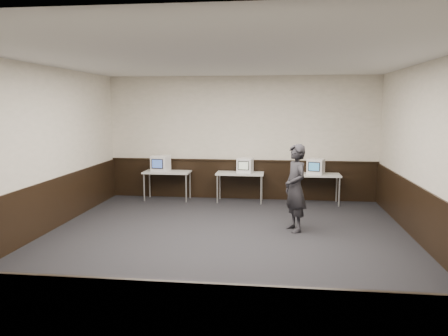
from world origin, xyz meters
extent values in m
plane|color=black|center=(0.00, 0.00, 0.00)|extent=(8.00, 8.00, 0.00)
plane|color=white|center=(0.00, 0.00, 3.20)|extent=(8.00, 8.00, 0.00)
plane|color=beige|center=(0.00, 4.00, 1.60)|extent=(7.00, 0.00, 7.00)
plane|color=beige|center=(0.00, -4.00, 1.60)|extent=(7.00, 0.00, 7.00)
plane|color=beige|center=(-3.50, 0.00, 1.60)|extent=(0.00, 8.00, 8.00)
plane|color=beige|center=(3.50, 0.00, 1.60)|extent=(0.00, 8.00, 8.00)
cube|color=black|center=(0.00, 3.98, 0.50)|extent=(6.98, 0.04, 1.00)
cube|color=black|center=(-3.48, 0.00, 0.50)|extent=(0.04, 7.98, 1.00)
cube|color=black|center=(3.48, 0.00, 0.50)|extent=(0.04, 7.98, 1.00)
cube|color=black|center=(0.00, 3.96, 1.02)|extent=(6.98, 0.06, 0.04)
cube|color=beige|center=(-1.90, 3.60, 0.73)|extent=(1.20, 0.60, 0.04)
cylinder|color=#999999|center=(-2.45, 3.35, 0.35)|extent=(0.04, 0.04, 0.71)
cylinder|color=#999999|center=(-1.35, 3.35, 0.35)|extent=(0.04, 0.04, 0.71)
cylinder|color=#999999|center=(-2.45, 3.85, 0.35)|extent=(0.04, 0.04, 0.71)
cylinder|color=#999999|center=(-1.35, 3.85, 0.35)|extent=(0.04, 0.04, 0.71)
cube|color=beige|center=(0.00, 3.60, 0.73)|extent=(1.20, 0.60, 0.04)
cylinder|color=#999999|center=(-0.55, 3.35, 0.35)|extent=(0.04, 0.04, 0.71)
cylinder|color=#999999|center=(0.55, 3.35, 0.35)|extent=(0.04, 0.04, 0.71)
cylinder|color=#999999|center=(-0.55, 3.85, 0.35)|extent=(0.04, 0.04, 0.71)
cylinder|color=#999999|center=(0.55, 3.85, 0.35)|extent=(0.04, 0.04, 0.71)
cube|color=beige|center=(1.90, 3.60, 0.73)|extent=(1.20, 0.60, 0.04)
cylinder|color=#999999|center=(1.35, 3.35, 0.35)|extent=(0.04, 0.04, 0.71)
cylinder|color=#999999|center=(2.45, 3.35, 0.35)|extent=(0.04, 0.04, 0.71)
cylinder|color=#999999|center=(1.35, 3.85, 0.35)|extent=(0.04, 0.04, 0.71)
cylinder|color=#999999|center=(2.45, 3.85, 0.35)|extent=(0.04, 0.04, 0.71)
cube|color=white|center=(-2.06, 3.56, 0.96)|extent=(0.47, 0.49, 0.41)
cube|color=black|center=(-2.09, 3.35, 0.98)|extent=(0.31, 0.06, 0.25)
cube|color=#3D5EB5|center=(-2.09, 3.34, 0.98)|extent=(0.27, 0.04, 0.21)
cube|color=white|center=(0.13, 3.63, 0.94)|extent=(0.43, 0.44, 0.37)
cube|color=black|center=(0.10, 3.43, 0.96)|extent=(0.28, 0.06, 0.22)
cube|color=#B7C2AA|center=(0.10, 3.42, 0.96)|extent=(0.24, 0.04, 0.19)
cube|color=white|center=(1.89, 3.58, 0.94)|extent=(0.49, 0.50, 0.39)
cube|color=black|center=(1.83, 3.39, 0.96)|extent=(0.28, 0.10, 0.23)
cube|color=teal|center=(1.83, 3.38, 0.96)|extent=(0.24, 0.08, 0.19)
imported|color=black|center=(1.29, 1.10, 0.85)|extent=(0.62, 0.73, 1.71)
camera|label=1|loc=(0.92, -7.34, 2.43)|focal=35.00mm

